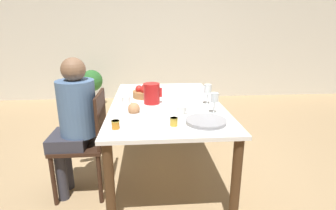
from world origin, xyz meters
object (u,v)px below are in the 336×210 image
teacup_across (126,101)px  bread_plate (134,110)px  jam_jar_red (116,124)px  chair_person_side (88,140)px  person_seated (74,117)px  red_pitcher (152,93)px  jam_jar_amber (174,121)px  wine_glass_juice (214,99)px  fruit_bowl (145,92)px  potted_plant (92,84)px  serving_tray (206,121)px  teacup_near_person (181,111)px  wine_glass_water (208,90)px

teacup_across → bread_plate: bearing=-73.5°
bread_plate → jam_jar_red: bearing=-109.5°
chair_person_side → teacup_across: bearing=-54.9°
person_seated → teacup_across: size_ratio=9.13×
red_pitcher → jam_jar_amber: bearing=-76.0°
wine_glass_juice → fruit_bowl: 0.81m
chair_person_side → jam_jar_amber: size_ratio=14.92×
jam_jar_red → potted_plant: 3.19m
jam_jar_amber → wine_glass_juice: bearing=34.8°
chair_person_side → potted_plant: chair_person_side is taller
serving_tray → fruit_bowl: fruit_bowl is taller
teacup_across → fruit_bowl: 0.29m
serving_tray → jam_jar_red: size_ratio=4.99×
chair_person_side → serving_tray: (0.95, -0.32, 0.26)m
teacup_near_person → serving_tray: 0.26m
person_seated → red_pitcher: person_seated is taller
person_seated → potted_plant: person_seated is taller
bread_plate → potted_plant: bread_plate is taller
teacup_near_person → teacup_across: size_ratio=1.00×
bread_plate → teacup_across: bearing=106.5°
person_seated → teacup_across: person_seated is taller
teacup_across → teacup_near_person: bearing=-36.6°
wine_glass_water → teacup_across: (-0.74, 0.07, -0.11)m
serving_tray → person_seated: bearing=163.8°
fruit_bowl → person_seated: bearing=-140.0°
teacup_across → serving_tray: bearing=-41.5°
wine_glass_juice → jam_jar_amber: 0.44m
jam_jar_amber → person_seated: bearing=157.4°
chair_person_side → wine_glass_juice: wine_glass_juice is taller
wine_glass_water → teacup_across: size_ratio=1.44×
bread_plate → chair_person_side: bearing=171.8°
bread_plate → serving_tray: bearing=-26.2°
teacup_across → serving_tray: (0.62, -0.55, -0.02)m
potted_plant → jam_jar_red: bearing=-75.6°
teacup_near_person → teacup_across: bearing=143.4°
wine_glass_juice → wine_glass_water: bearing=89.3°
chair_person_side → wine_glass_juice: bearing=-95.8°
wine_glass_juice → jam_jar_red: wine_glass_juice is taller
chair_person_side → serving_tray: size_ratio=2.99×
wine_glass_water → jam_jar_amber: bearing=-125.3°
teacup_across → bread_plate: 0.30m
chair_person_side → red_pitcher: size_ratio=4.78×
teacup_across → potted_plant: bearing=108.4°
teacup_near_person → fruit_bowl: 0.65m
jam_jar_amber → chair_person_side: bearing=153.5°
chair_person_side → red_pitcher: bearing=-67.3°
chair_person_side → wine_glass_water: size_ratio=4.78×
teacup_near_person → jam_jar_amber: bearing=-108.7°
person_seated → serving_tray: bearing=-106.2°
serving_tray → red_pitcher: bearing=124.8°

